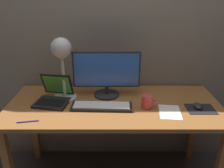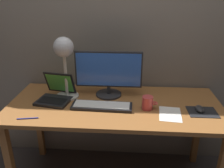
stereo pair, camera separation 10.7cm
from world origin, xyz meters
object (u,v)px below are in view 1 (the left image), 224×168
(pen, at_px, (28,122))
(laptop, at_px, (55,94))
(desk_lamp, at_px, (62,55))
(coffee_mug, at_px, (148,102))
(monitor, at_px, (107,72))
(mouse, at_px, (198,106))
(keyboard_main, at_px, (102,106))

(pen, bearing_deg, laptop, 70.75)
(desk_lamp, xyz_separation_m, coffee_mug, (0.63, -0.16, -0.30))
(monitor, xyz_separation_m, coffee_mug, (0.30, -0.21, -0.15))
(pen, bearing_deg, mouse, 9.27)
(desk_lamp, bearing_deg, monitor, 9.59)
(keyboard_main, distance_m, desk_lamp, 0.47)
(laptop, relative_size, desk_lamp, 0.63)
(monitor, bearing_deg, coffee_mug, -35.33)
(monitor, distance_m, mouse, 0.72)
(monitor, height_order, laptop, monitor)
(mouse, distance_m, coffee_mug, 0.37)
(keyboard_main, xyz_separation_m, laptop, (-0.37, 0.12, 0.05))
(mouse, bearing_deg, pen, -170.73)
(laptop, height_order, pen, laptop)
(keyboard_main, bearing_deg, pen, -157.41)
(laptop, relative_size, pen, 2.16)
(desk_lamp, bearing_deg, mouse, -9.46)
(monitor, relative_size, keyboard_main, 1.18)
(desk_lamp, height_order, mouse, desk_lamp)
(monitor, relative_size, pen, 3.75)
(coffee_mug, distance_m, pen, 0.83)
(keyboard_main, bearing_deg, laptop, 162.36)
(coffee_mug, bearing_deg, monitor, 144.67)
(keyboard_main, relative_size, pen, 3.18)
(laptop, height_order, coffee_mug, laptop)
(keyboard_main, xyz_separation_m, pen, (-0.48, -0.20, -0.01))
(monitor, distance_m, desk_lamp, 0.37)
(keyboard_main, distance_m, pen, 0.52)
(keyboard_main, distance_m, laptop, 0.39)
(mouse, height_order, pen, mouse)
(laptop, relative_size, mouse, 3.15)
(coffee_mug, bearing_deg, pen, -166.06)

